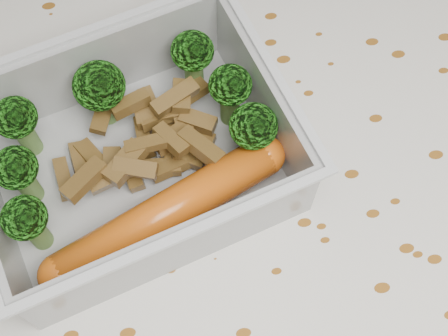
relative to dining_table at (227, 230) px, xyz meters
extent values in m
cube|color=brown|center=(0.00, 0.00, 0.06)|extent=(1.40, 0.90, 0.04)
cube|color=white|center=(0.00, 0.00, 0.09)|extent=(1.46, 0.96, 0.01)
cube|color=silver|center=(-0.05, 0.02, 0.09)|extent=(0.21, 0.18, 0.00)
cube|color=silver|center=(-0.07, 0.08, 0.12)|extent=(0.17, 0.05, 0.06)
cube|color=silver|center=(-0.04, -0.05, 0.12)|extent=(0.17, 0.05, 0.06)
cube|color=silver|center=(0.03, 0.04, 0.12)|extent=(0.04, 0.12, 0.06)
cube|color=silver|center=(-0.07, 0.09, 0.15)|extent=(0.18, 0.05, 0.00)
cube|color=silver|center=(-0.04, -0.05, 0.15)|extent=(0.18, 0.05, 0.00)
cube|color=silver|center=(0.03, 0.04, 0.15)|extent=(0.04, 0.13, 0.00)
cylinder|color=#608C3F|center=(-0.12, 0.05, 0.11)|extent=(0.02, 0.02, 0.03)
ellipsoid|color=#279019|center=(-0.12, 0.05, 0.13)|extent=(0.03, 0.03, 0.02)
cylinder|color=#608C3F|center=(-0.07, 0.06, 0.11)|extent=(0.02, 0.02, 0.03)
ellipsoid|color=#279019|center=(-0.07, 0.06, 0.13)|extent=(0.03, 0.03, 0.03)
cylinder|color=#608C3F|center=(-0.01, 0.08, 0.11)|extent=(0.02, 0.02, 0.03)
ellipsoid|color=#279019|center=(-0.01, 0.08, 0.13)|extent=(0.03, 0.03, 0.02)
cylinder|color=#608C3F|center=(-0.12, 0.01, 0.11)|extent=(0.02, 0.02, 0.03)
ellipsoid|color=#279019|center=(-0.12, 0.01, 0.13)|extent=(0.03, 0.03, 0.02)
cylinder|color=#608C3F|center=(0.01, 0.05, 0.11)|extent=(0.02, 0.02, 0.03)
ellipsoid|color=#279019|center=(0.01, 0.05, 0.13)|extent=(0.03, 0.03, 0.02)
cylinder|color=#608C3F|center=(-0.12, -0.02, 0.11)|extent=(0.02, 0.02, 0.03)
ellipsoid|color=#279019|center=(-0.12, -0.02, 0.13)|extent=(0.03, 0.03, 0.02)
cylinder|color=#608C3F|center=(0.02, 0.02, 0.11)|extent=(0.02, 0.02, 0.03)
ellipsoid|color=#279019|center=(0.02, 0.02, 0.13)|extent=(0.03, 0.03, 0.03)
cube|color=brown|center=(-0.04, 0.02, 0.10)|extent=(0.03, 0.01, 0.01)
cube|color=brown|center=(-0.04, 0.06, 0.11)|extent=(0.01, 0.03, 0.01)
cube|color=brown|center=(-0.05, 0.01, 0.12)|extent=(0.03, 0.02, 0.01)
cube|color=brown|center=(-0.03, 0.01, 0.10)|extent=(0.03, 0.02, 0.01)
cube|color=brown|center=(-0.02, 0.04, 0.11)|extent=(0.01, 0.03, 0.01)
cube|color=brown|center=(-0.09, 0.03, 0.10)|extent=(0.01, 0.02, 0.01)
cube|color=brown|center=(-0.08, 0.01, 0.12)|extent=(0.03, 0.03, 0.01)
cube|color=brown|center=(-0.05, 0.02, 0.12)|extent=(0.03, 0.01, 0.01)
cube|color=brown|center=(-0.05, 0.04, 0.10)|extent=(0.01, 0.03, 0.01)
cube|color=brown|center=(-0.08, 0.03, 0.10)|extent=(0.02, 0.03, 0.01)
cube|color=brown|center=(-0.04, 0.05, 0.11)|extent=(0.03, 0.01, 0.01)
cube|color=brown|center=(-0.03, 0.03, 0.11)|extent=(0.03, 0.02, 0.01)
cube|color=brown|center=(-0.01, 0.02, 0.12)|extent=(0.03, 0.03, 0.01)
cube|color=brown|center=(-0.03, 0.03, 0.10)|extent=(0.01, 0.03, 0.01)
cube|color=brown|center=(-0.02, 0.05, 0.12)|extent=(0.03, 0.02, 0.01)
cube|color=brown|center=(-0.07, 0.05, 0.11)|extent=(0.02, 0.03, 0.01)
cube|color=brown|center=(-0.01, 0.03, 0.10)|extent=(0.02, 0.03, 0.01)
cube|color=brown|center=(-0.05, 0.05, 0.12)|extent=(0.03, 0.02, 0.01)
cube|color=brown|center=(-0.06, 0.01, 0.12)|extent=(0.03, 0.03, 0.01)
cube|color=brown|center=(-0.07, 0.02, 0.10)|extent=(0.01, 0.02, 0.01)
cube|color=brown|center=(-0.01, 0.04, 0.11)|extent=(0.03, 0.02, 0.01)
cube|color=brown|center=(-0.04, 0.05, 0.11)|extent=(0.03, 0.02, 0.01)
cube|color=brown|center=(-0.02, 0.05, 0.12)|extent=(0.02, 0.02, 0.01)
cube|color=brown|center=(-0.02, 0.04, 0.10)|extent=(0.02, 0.03, 0.01)
cube|color=brown|center=(-0.02, 0.06, 0.11)|extent=(0.03, 0.02, 0.01)
cube|color=brown|center=(-0.02, 0.03, 0.10)|extent=(0.02, 0.03, 0.01)
cube|color=brown|center=(-0.06, 0.02, 0.10)|extent=(0.01, 0.03, 0.01)
cube|color=brown|center=(-0.03, 0.02, 0.12)|extent=(0.02, 0.03, 0.01)
cube|color=brown|center=(-0.07, 0.01, 0.11)|extent=(0.03, 0.02, 0.01)
cube|color=brown|center=(-0.10, 0.02, 0.10)|extent=(0.01, 0.03, 0.01)
cube|color=brown|center=(-0.01, 0.02, 0.10)|extent=(0.02, 0.03, 0.01)
cylinder|color=#D35A11|center=(-0.04, -0.02, 0.11)|extent=(0.14, 0.08, 0.03)
sphere|color=#D35A11|center=(0.02, 0.01, 0.11)|extent=(0.03, 0.03, 0.03)
sphere|color=#D35A11|center=(-0.10, -0.05, 0.11)|extent=(0.03, 0.03, 0.03)
camera|label=1|loc=(-0.03, -0.15, 0.46)|focal=50.00mm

